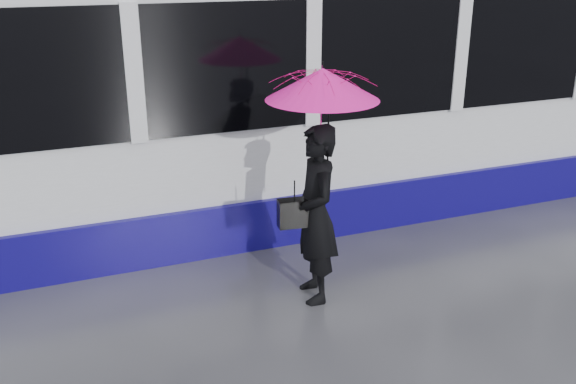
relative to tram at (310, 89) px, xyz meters
name	(u,v)px	position (x,y,z in m)	size (l,w,h in m)	color
ground	(315,295)	(-1.00, -2.50, -1.64)	(90.00, 90.00, 0.00)	#2F2F35
rails	(242,210)	(-1.00, 0.00, -1.63)	(34.00, 1.51, 0.02)	#3F3D38
tram	(310,89)	(0.00, 0.00, 0.00)	(26.00, 2.56, 3.35)	white
woman	(316,215)	(-1.01, -2.52, -0.72)	(0.67, 0.44, 1.84)	black
umbrella	(322,106)	(-0.96, -2.52, 0.38)	(1.21, 1.21, 1.24)	#E0126F
handbag	(294,213)	(-1.23, -2.50, -0.67)	(0.34, 0.18, 0.47)	black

